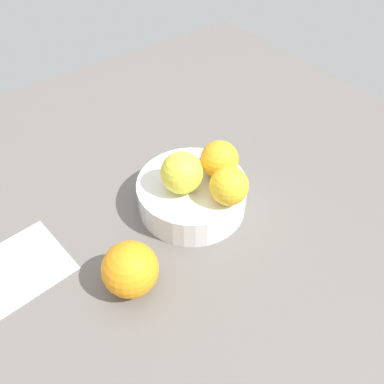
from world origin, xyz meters
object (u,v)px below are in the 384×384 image
(fruit_bowl, at_px, (192,195))
(orange_loose_0, at_px, (130,269))
(folded_napkin, at_px, (22,265))
(orange_in_bowl_1, at_px, (181,172))
(orange_in_bowl_2, at_px, (219,160))
(orange_in_bowl_0, at_px, (229,186))

(fruit_bowl, distance_m, orange_loose_0, 0.18)
(folded_napkin, bearing_deg, orange_in_bowl_1, -11.67)
(folded_napkin, bearing_deg, orange_loose_0, -48.30)
(orange_in_bowl_1, xyz_separation_m, folded_napkin, (-0.26, 0.05, -0.09))
(orange_in_bowl_1, bearing_deg, orange_loose_0, -152.17)
(orange_in_bowl_1, relative_size, orange_in_bowl_2, 1.07)
(orange_loose_0, bearing_deg, orange_in_bowl_2, 16.99)
(orange_in_bowl_1, distance_m, orange_in_bowl_2, 0.07)
(orange_in_bowl_0, relative_size, orange_in_bowl_1, 0.90)
(orange_in_bowl_2, bearing_deg, orange_loose_0, -163.01)
(fruit_bowl, bearing_deg, orange_loose_0, -155.61)
(folded_napkin, bearing_deg, orange_in_bowl_2, -11.15)
(orange_in_bowl_2, height_order, folded_napkin, orange_in_bowl_2)
(folded_napkin, bearing_deg, fruit_bowl, -11.16)
(orange_in_bowl_1, distance_m, folded_napkin, 0.28)
(orange_in_bowl_1, xyz_separation_m, orange_loose_0, (-0.14, -0.08, -0.05))
(fruit_bowl, distance_m, orange_in_bowl_1, 0.06)
(orange_in_bowl_2, bearing_deg, fruit_bowl, 168.95)
(orange_in_bowl_2, bearing_deg, folded_napkin, 168.85)
(orange_in_bowl_1, bearing_deg, orange_in_bowl_2, -9.13)
(fruit_bowl, xyz_separation_m, orange_loose_0, (-0.17, -0.07, 0.01))
(orange_in_bowl_0, bearing_deg, orange_loose_0, -176.90)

